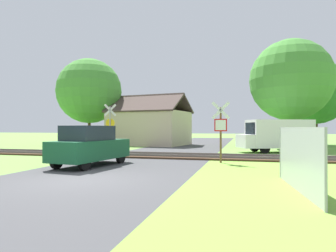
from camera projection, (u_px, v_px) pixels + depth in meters
The scene contains 13 objects.
ground_plane at pixel (82, 180), 9.62m from camera, with size 160.00×160.00×0.00m, color #6B9942.
road_asphalt at pixel (110, 171), 11.56m from camera, with size 6.60×80.00×0.01m, color #424244.
grass_verge at pixel (307, 210), 6.11m from camera, with size 6.00×20.00×0.01m, color #75A83B.
rail_track at pixel (155, 156), 17.47m from camera, with size 60.00×2.60×0.22m.
stop_sign_near at pixel (221, 128), 14.36m from camera, with size 0.88×0.16×2.96m.
crossing_sign_far at pixel (110, 124), 21.07m from camera, with size 0.86×0.24×3.38m.
house at pixel (150, 127), 29.62m from camera, with size 8.17×6.79×5.01m.
tree_right at pixel (291, 80), 24.48m from camera, with size 6.64×6.64×8.92m.
tree_left at pixel (89, 91), 30.79m from camera, with size 6.63×6.63×8.79m.
tree_far at pixel (315, 92), 29.23m from camera, with size 6.24×6.24×8.30m.
mail_truck at pixel (277, 134), 20.53m from camera, with size 5.24×3.60×2.24m.
parked_car at pixel (90, 146), 13.19m from camera, with size 2.15×4.18×1.78m.
fence_panel at pixel (297, 159), 8.01m from camera, with size 0.45×4.25×1.70m.
Camera 1 is at (5.08, -8.64, 1.68)m, focal length 32.00 mm.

